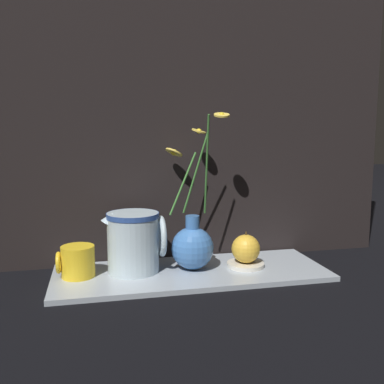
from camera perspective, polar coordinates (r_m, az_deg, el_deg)
ground_plane at (r=1.07m, az=-0.09°, el=-11.01°), size 6.00×6.00×0.00m
shelf at (r=1.06m, az=-0.09°, el=-10.71°), size 0.66×0.24×0.01m
backdrop_wall at (r=1.16m, az=-1.65°, el=18.08°), size 1.16×0.02×1.10m
vase_with_flowers at (r=1.06m, az=0.07°, el=-6.91°), size 0.15×0.15×0.38m
yellow_mug at (r=1.04m, az=-15.10°, el=-8.93°), size 0.09×0.08×0.07m
ceramic_pitcher at (r=1.04m, az=-7.68°, el=-6.31°), size 0.15×0.13×0.16m
saucer_plate at (r=1.10m, az=7.13°, el=-9.55°), size 0.09×0.09×0.01m
orange_fruit at (r=1.09m, az=7.17°, el=-7.51°), size 0.07×0.07×0.08m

